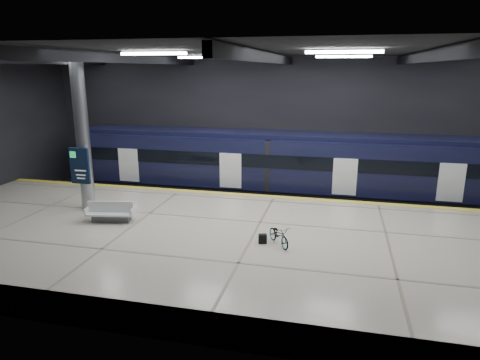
% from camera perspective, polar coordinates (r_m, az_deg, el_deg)
% --- Properties ---
extents(ground, '(30.00, 30.00, 0.00)m').
position_cam_1_polar(ground, '(19.32, 3.24, -7.68)').
color(ground, black).
rests_on(ground, ground).
extents(room_shell, '(30.10, 16.10, 8.05)m').
position_cam_1_polar(room_shell, '(17.95, 3.50, 9.47)').
color(room_shell, black).
rests_on(room_shell, ground).
extents(platform, '(30.00, 11.00, 1.10)m').
position_cam_1_polar(platform, '(16.84, 1.76, -9.11)').
color(platform, beige).
rests_on(platform, ground).
extents(safety_strip, '(30.00, 0.40, 0.01)m').
position_cam_1_polar(safety_strip, '(21.51, 4.56, -2.22)').
color(safety_strip, yellow).
rests_on(safety_strip, platform).
extents(rails, '(30.00, 1.52, 0.16)m').
position_cam_1_polar(rails, '(24.41, 5.49, -2.70)').
color(rails, gray).
rests_on(rails, ground).
extents(train, '(29.40, 2.84, 3.79)m').
position_cam_1_polar(train, '(23.72, 10.88, 1.54)').
color(train, black).
rests_on(train, ground).
extents(bench, '(2.10, 1.17, 0.88)m').
position_cam_1_polar(bench, '(18.78, -16.78, -4.39)').
color(bench, '#595B60').
rests_on(bench, platform).
extents(bicycle, '(1.24, 1.45, 0.75)m').
position_cam_1_polar(bicycle, '(15.70, 5.21, -7.32)').
color(bicycle, '#99999E').
rests_on(bicycle, platform).
extents(pannier_bag, '(0.34, 0.26, 0.35)m').
position_cam_1_polar(pannier_bag, '(15.86, 3.03, -7.83)').
color(pannier_bag, black).
rests_on(pannier_bag, platform).
extents(info_column, '(0.90, 0.78, 6.90)m').
position_cam_1_polar(info_column, '(20.12, -20.29, 5.54)').
color(info_column, '#9EA0A5').
rests_on(info_column, platform).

